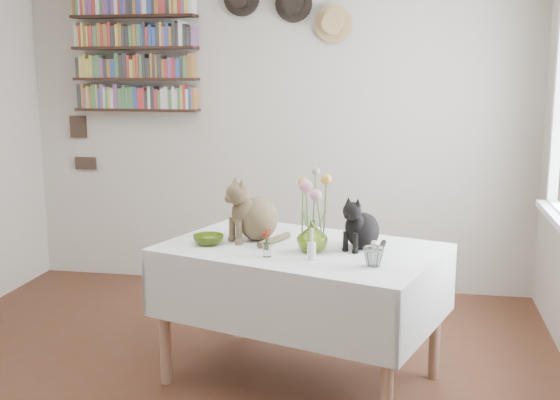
% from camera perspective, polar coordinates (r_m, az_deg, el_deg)
% --- Properties ---
extents(room, '(4.08, 4.58, 2.58)m').
position_cam_1_polar(room, '(3.35, -7.82, 2.31)').
color(room, '#573121').
rests_on(room, ground).
extents(dining_table, '(1.67, 1.34, 0.78)m').
position_cam_1_polar(dining_table, '(3.87, 1.74, -6.55)').
color(dining_table, white).
rests_on(dining_table, room).
extents(tabby_cat, '(0.40, 0.39, 0.37)m').
position_cam_1_polar(tabby_cat, '(3.94, -1.80, -0.57)').
color(tabby_cat, olive).
rests_on(tabby_cat, dining_table).
extents(black_cat, '(0.29, 0.31, 0.29)m').
position_cam_1_polar(black_cat, '(3.78, 6.76, -1.71)').
color(black_cat, black).
rests_on(black_cat, dining_table).
extents(flower_vase, '(0.23, 0.23, 0.17)m').
position_cam_1_polar(flower_vase, '(3.69, 2.65, -2.96)').
color(flower_vase, '#9DBF3F').
rests_on(flower_vase, dining_table).
extents(green_bowl, '(0.21, 0.21, 0.05)m').
position_cam_1_polar(green_bowl, '(3.87, -5.84, -3.22)').
color(green_bowl, '#9DBF3F').
rests_on(green_bowl, dining_table).
extents(drinking_glass, '(0.11, 0.11, 0.10)m').
position_cam_1_polar(drinking_glass, '(3.46, 7.60, -4.57)').
color(drinking_glass, white).
rests_on(drinking_glass, dining_table).
extents(candlestick, '(0.04, 0.04, 0.16)m').
position_cam_1_polar(candlestick, '(3.55, 2.58, -4.02)').
color(candlestick, white).
rests_on(candlestick, dining_table).
extents(berry_jar, '(0.04, 0.04, 0.17)m').
position_cam_1_polar(berry_jar, '(3.59, -1.08, -3.43)').
color(berry_jar, white).
rests_on(berry_jar, dining_table).
extents(porcelain_figurine, '(0.05, 0.05, 0.10)m').
position_cam_1_polar(porcelain_figurine, '(3.59, 7.63, -4.12)').
color(porcelain_figurine, white).
rests_on(porcelain_figurine, dining_table).
extents(flower_bouquet, '(0.17, 0.12, 0.39)m').
position_cam_1_polar(flower_bouquet, '(3.65, 2.73, 1.02)').
color(flower_bouquet, '#4C7233').
rests_on(flower_bouquet, flower_vase).
extents(bookshelf_unit, '(1.00, 0.16, 0.91)m').
position_cam_1_polar(bookshelf_unit, '(5.72, -11.69, 11.63)').
color(bookshelf_unit, black).
rests_on(bookshelf_unit, room).
extents(wall_hats, '(0.98, 0.09, 0.48)m').
position_cam_1_polar(wall_hats, '(5.42, 0.72, 15.33)').
color(wall_hats, black).
rests_on(wall_hats, room).
extents(wall_art_plaques, '(0.21, 0.02, 0.44)m').
position_cam_1_polar(wall_art_plaques, '(6.03, -15.85, 4.56)').
color(wall_art_plaques, '#38281E').
rests_on(wall_art_plaques, room).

